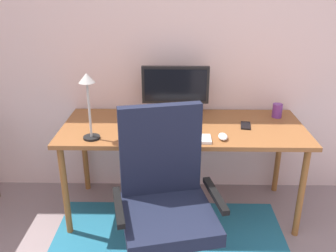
# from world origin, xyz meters

# --- Properties ---
(wall_back) EXTENTS (6.00, 0.10, 2.60)m
(wall_back) POSITION_xyz_m (0.00, 2.20, 1.30)
(wall_back) COLOR beige
(wall_back) RESTS_ON ground
(desk) EXTENTS (1.73, 0.70, 0.71)m
(desk) POSITION_xyz_m (-0.00, 1.78, 0.65)
(desk) COLOR brown
(desk) RESTS_ON ground
(monitor) EXTENTS (0.50, 0.18, 0.38)m
(monitor) POSITION_xyz_m (-0.06, 1.99, 0.94)
(monitor) COLOR #B2B2B7
(monitor) RESTS_ON desk
(keyboard) EXTENTS (0.43, 0.13, 0.02)m
(keyboard) POSITION_xyz_m (-0.04, 1.53, 0.72)
(keyboard) COLOR white
(keyboard) RESTS_ON desk
(computer_mouse) EXTENTS (0.06, 0.10, 0.03)m
(computer_mouse) POSITION_xyz_m (0.26, 1.56, 0.73)
(computer_mouse) COLOR white
(computer_mouse) RESTS_ON desk
(coffee_cup) EXTENTS (0.07, 0.07, 0.10)m
(coffee_cup) POSITION_xyz_m (0.72, 1.97, 0.76)
(coffee_cup) COLOR #6F3386
(coffee_cup) RESTS_ON desk
(cell_phone) EXTENTS (0.09, 0.15, 0.01)m
(cell_phone) POSITION_xyz_m (0.45, 1.78, 0.72)
(cell_phone) COLOR black
(cell_phone) RESTS_ON desk
(desk_lamp) EXTENTS (0.11, 0.11, 0.44)m
(desk_lamp) POSITION_xyz_m (-0.61, 1.55, 1.02)
(desk_lamp) COLOR black
(desk_lamp) RESTS_ON desk
(office_chair) EXTENTS (0.63, 0.59, 1.06)m
(office_chair) POSITION_xyz_m (-0.11, 1.08, 0.44)
(office_chair) COLOR slate
(office_chair) RESTS_ON ground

